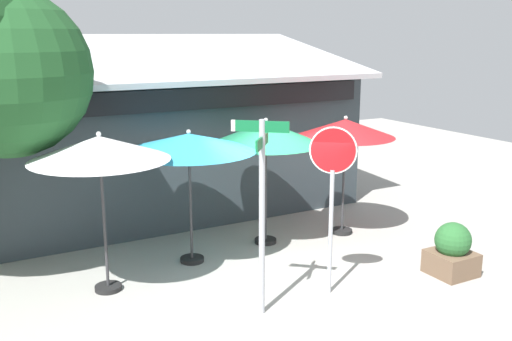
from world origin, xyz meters
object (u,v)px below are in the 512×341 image
at_px(patio_umbrella_teal_center, 189,143).
at_px(patio_umbrella_forest_green_right, 266,134).
at_px(street_sign_post, 262,199).
at_px(patio_umbrella_crimson_far_right, 345,129).
at_px(sidewalk_planter, 452,251).
at_px(stop_sign, 332,180).
at_px(patio_umbrella_ivory_left, 100,150).

distance_m(patio_umbrella_teal_center, patio_umbrella_forest_green_right, 1.71).
xyz_separation_m(street_sign_post, patio_umbrella_crimson_far_right, (3.26, 2.32, 0.44)).
bearing_deg(patio_umbrella_crimson_far_right, sidewalk_planter, -82.33).
bearing_deg(patio_umbrella_teal_center, stop_sign, -57.84).
xyz_separation_m(patio_umbrella_teal_center, patio_umbrella_forest_green_right, (1.69, 0.21, 0.00)).
bearing_deg(street_sign_post, patio_umbrella_crimson_far_right, 35.37).
xyz_separation_m(patio_umbrella_ivory_left, patio_umbrella_crimson_far_right, (5.09, 0.40, -0.14)).
height_order(patio_umbrella_forest_green_right, sidewalk_planter, patio_umbrella_forest_green_right).
relative_size(stop_sign, patio_umbrella_ivory_left, 1.04).
bearing_deg(patio_umbrella_forest_green_right, patio_umbrella_teal_center, -172.91).
relative_size(street_sign_post, patio_umbrella_crimson_far_right, 1.18).
xyz_separation_m(street_sign_post, sidewalk_planter, (3.62, -0.35, -1.36)).
height_order(street_sign_post, patio_umbrella_crimson_far_right, street_sign_post).
bearing_deg(stop_sign, patio_umbrella_crimson_far_right, 48.89).
bearing_deg(stop_sign, street_sign_post, -176.57).
bearing_deg(patio_umbrella_forest_green_right, stop_sign, -95.52).
bearing_deg(stop_sign, patio_umbrella_teal_center, 122.16).
height_order(street_sign_post, patio_umbrella_ivory_left, street_sign_post).
distance_m(patio_umbrella_teal_center, sidewalk_planter, 4.99).
bearing_deg(patio_umbrella_ivory_left, patio_umbrella_forest_green_right, 11.38).
distance_m(street_sign_post, sidewalk_planter, 3.89).
height_order(stop_sign, sidewalk_planter, stop_sign).
bearing_deg(street_sign_post, sidewalk_planter, -5.57).
relative_size(patio_umbrella_teal_center, patio_umbrella_forest_green_right, 0.97).
relative_size(patio_umbrella_ivory_left, patio_umbrella_crimson_far_right, 1.06).
distance_m(street_sign_post, patio_umbrella_crimson_far_right, 4.03).
bearing_deg(patio_umbrella_forest_green_right, sidewalk_planter, -54.92).
height_order(stop_sign, patio_umbrella_ivory_left, stop_sign).
xyz_separation_m(patio_umbrella_forest_green_right, patio_umbrella_crimson_far_right, (1.71, -0.28, -0.01)).
xyz_separation_m(patio_umbrella_teal_center, patio_umbrella_crimson_far_right, (3.40, -0.07, -0.01)).
bearing_deg(patio_umbrella_ivory_left, patio_umbrella_teal_center, 15.56).
distance_m(patio_umbrella_ivory_left, patio_umbrella_teal_center, 1.76).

